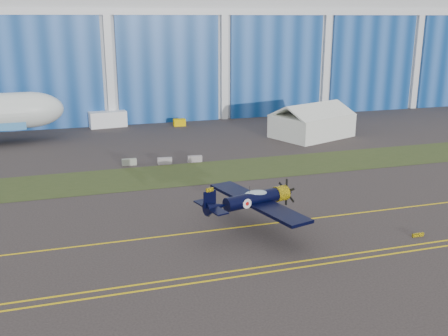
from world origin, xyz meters
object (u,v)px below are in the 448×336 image
object	(u,v)px
shipping_container	(108,119)
tug	(179,122)
warbird	(252,200)
tent	(312,120)

from	to	relation	value
shipping_container	tug	bearing A→B (deg)	-18.90
warbird	shipping_container	distance (m)	54.85
warbird	tent	world-z (taller)	tent
warbird	shipping_container	size ratio (longest dim) A/B	2.33
shipping_container	tug	xyz separation A→B (m)	(12.87, -2.89, -0.80)
warbird	shipping_container	bearing A→B (deg)	83.72
warbird	tug	distance (m)	51.48
shipping_container	tug	size ratio (longest dim) A/B	3.03
warbird	tug	size ratio (longest dim) A/B	7.08
tug	warbird	bearing A→B (deg)	-92.43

